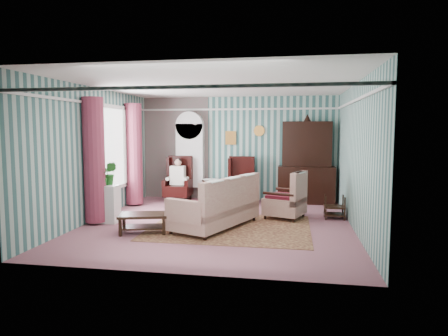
% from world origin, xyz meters
% --- Properties ---
extents(floor, '(6.00, 6.00, 0.00)m').
position_xyz_m(floor, '(0.00, 0.00, 0.00)').
color(floor, '#975865').
rests_on(floor, ground).
extents(room_shell, '(5.53, 6.02, 2.91)m').
position_xyz_m(room_shell, '(-0.62, 0.18, 2.01)').
color(room_shell, '#345F5B').
rests_on(room_shell, ground).
extents(bookcase, '(0.80, 0.28, 2.24)m').
position_xyz_m(bookcase, '(-1.35, 2.84, 1.12)').
color(bookcase, white).
rests_on(bookcase, floor).
extents(dresser_hutch, '(1.50, 0.56, 2.36)m').
position_xyz_m(dresser_hutch, '(1.90, 2.72, 1.18)').
color(dresser_hutch, black).
rests_on(dresser_hutch, floor).
extents(wingback_left, '(0.76, 0.80, 1.25)m').
position_xyz_m(wingback_left, '(-1.60, 2.45, 0.62)').
color(wingback_left, black).
rests_on(wingback_left, floor).
extents(wingback_right, '(0.76, 0.80, 1.25)m').
position_xyz_m(wingback_right, '(0.15, 2.45, 0.62)').
color(wingback_right, black).
rests_on(wingback_right, floor).
extents(seated_woman, '(0.44, 0.40, 1.18)m').
position_xyz_m(seated_woman, '(-1.60, 2.45, 0.59)').
color(seated_woman, silver).
rests_on(seated_woman, floor).
extents(round_side_table, '(0.50, 0.50, 0.60)m').
position_xyz_m(round_side_table, '(-0.70, 2.60, 0.30)').
color(round_side_table, black).
rests_on(round_side_table, floor).
extents(nest_table, '(0.45, 0.38, 0.54)m').
position_xyz_m(nest_table, '(2.47, 0.90, 0.27)').
color(nest_table, black).
rests_on(nest_table, floor).
extents(plant_stand, '(0.55, 0.35, 0.80)m').
position_xyz_m(plant_stand, '(-2.40, -0.30, 0.40)').
color(plant_stand, white).
rests_on(plant_stand, floor).
extents(rug, '(3.20, 2.60, 0.01)m').
position_xyz_m(rug, '(0.30, -0.30, 0.01)').
color(rug, '#481C18').
rests_on(rug, floor).
extents(sofa, '(1.73, 2.34, 0.93)m').
position_xyz_m(sofa, '(-0.00, -0.31, 0.47)').
color(sofa, beige).
rests_on(sofa, floor).
extents(floral_armchair, '(1.04, 1.09, 1.08)m').
position_xyz_m(floral_armchair, '(1.37, 0.76, 0.54)').
color(floral_armchair, beige).
rests_on(floral_armchair, floor).
extents(coffee_table, '(1.02, 0.75, 0.38)m').
position_xyz_m(coffee_table, '(-1.28, -1.00, 0.19)').
color(coffee_table, black).
rests_on(coffee_table, floor).
extents(potted_plant_a, '(0.44, 0.41, 0.39)m').
position_xyz_m(potted_plant_a, '(-2.42, -0.38, 0.99)').
color(potted_plant_a, '#27591B').
rests_on(potted_plant_a, plant_stand).
extents(potted_plant_b, '(0.29, 0.24, 0.50)m').
position_xyz_m(potted_plant_b, '(-2.33, -0.18, 1.05)').
color(potted_plant_b, '#1C5B1D').
rests_on(potted_plant_b, plant_stand).
extents(potted_plant_c, '(0.27, 0.27, 0.37)m').
position_xyz_m(potted_plant_c, '(-2.45, -0.23, 0.99)').
color(potted_plant_c, '#264F18').
rests_on(potted_plant_c, plant_stand).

